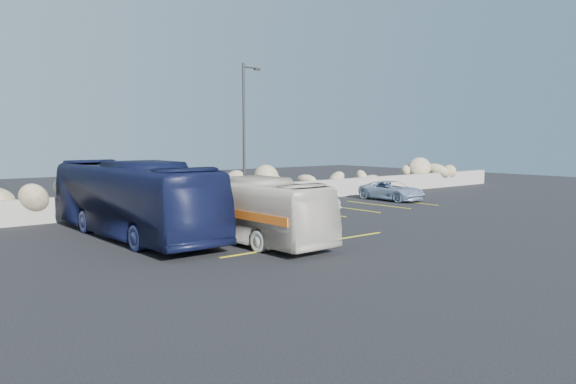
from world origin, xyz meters
TOP-DOWN VIEW (x-y plane):
  - ground at (0.00, 0.00)m, footprint 90.00×90.00m
  - seawall at (0.00, 12.00)m, footprint 60.00×0.40m
  - riprap_pile at (0.00, 13.20)m, footprint 54.00×2.80m
  - parking_lines at (4.64, 5.57)m, footprint 18.16×9.36m
  - lamppost at (2.56, 9.50)m, footprint 1.14×0.18m
  - vintage_bus at (-2.55, 2.54)m, footprint 2.36×9.11m
  - tour_coach at (-5.54, 5.89)m, footprint 2.62×11.14m
  - car_b at (4.80, 8.32)m, footprint 1.57×4.06m
  - car_c at (6.67, 8.47)m, footprint 1.86×3.91m
  - car_d at (13.16, 8.12)m, footprint 2.10×4.50m

SIDE VIEW (x-z plane):
  - ground at x=0.00m, z-range 0.00..0.00m
  - parking_lines at x=4.64m, z-range 0.00..0.01m
  - car_c at x=6.67m, z-range 0.00..1.10m
  - seawall at x=0.00m, z-range 0.00..1.20m
  - car_d at x=13.16m, z-range 0.00..1.25m
  - car_b at x=4.80m, z-range 0.00..1.32m
  - vintage_bus at x=-2.55m, z-range 0.00..2.52m
  - riprap_pile at x=0.00m, z-range 0.00..2.60m
  - tour_coach at x=-5.54m, z-range 0.00..3.10m
  - lamppost at x=2.56m, z-range 0.30..8.30m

